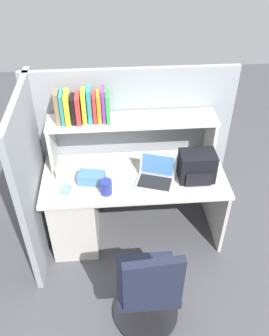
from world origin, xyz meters
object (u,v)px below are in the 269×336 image
Objects in this scene: backpack at (197,167)px; snack_canister at (106,187)px; office_chair at (148,291)px; computer_mouse at (66,189)px; paper_cup at (60,174)px; laptop at (156,176)px; tissue_box at (92,178)px.

snack_canister is (-0.77, -0.13, -0.06)m from backpack.
office_chair is at bearing -120.33° from backpack.
computer_mouse is 0.34m from snack_canister.
paper_cup is at bearing 124.00° from computer_mouse.
computer_mouse is 1.04m from office_chair.
tissue_box is at bearing 178.47° from laptop.
backpack is at bearing 0.54° from laptop.
paper_cup is (-0.06, 0.16, 0.04)m from computer_mouse.
snack_canister is 0.87m from office_chair.
computer_mouse is 0.47× the size of tissue_box.
backpack reaches higher than computer_mouse.
tissue_box is 1.71× the size of snack_canister.
snack_canister is at bearing -170.49° from backpack.
office_chair is at bearing -55.13° from tissue_box.
paper_cup is 0.12× the size of office_chair.
computer_mouse is at bearing -175.90° from backpack.
paper_cup is 1.21m from office_chair.
computer_mouse is at bearing -146.55° from tissue_box.
laptop is at bearing 16.54° from snack_canister.
computer_mouse is (-1.10, -0.08, -0.11)m from backpack.
backpack is at bearing 9.50° from tissue_box.
backpack reaches higher than tissue_box.
office_chair is (0.67, -0.93, -0.39)m from paper_cup.
paper_cup reaches higher than tissue_box.
laptop reaches higher than snack_canister.
laptop is at bearing 8.70° from tissue_box.
paper_cup is at bearing -58.60° from office_chair.
tissue_box is (-0.54, 0.01, -0.00)m from laptop.
laptop is 0.54m from tissue_box.
tissue_box is at bearing -69.60° from office_chair.
laptop reaches higher than computer_mouse.
laptop reaches higher than tissue_box.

